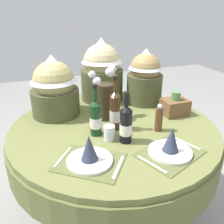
# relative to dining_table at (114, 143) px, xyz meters

# --- Properties ---
(ground) EXTENTS (8.00, 8.00, 0.00)m
(ground) POSITION_rel_dining_table_xyz_m (0.00, 0.00, -0.62)
(ground) COLOR gray
(dining_table) EXTENTS (1.42, 1.42, 0.77)m
(dining_table) POSITION_rel_dining_table_xyz_m (0.00, 0.00, 0.00)
(dining_table) COLOR olive
(dining_table) RESTS_ON ground
(place_setting_left) EXTENTS (0.43, 0.41, 0.16)m
(place_setting_left) POSITION_rel_dining_table_xyz_m (-0.27, -0.36, 0.19)
(place_setting_left) COLOR brown
(place_setting_left) RESTS_ON dining_table
(place_setting_right) EXTENTS (0.41, 0.37, 0.16)m
(place_setting_right) POSITION_rel_dining_table_xyz_m (0.17, -0.43, 0.19)
(place_setting_right) COLOR brown
(place_setting_right) RESTS_ON dining_table
(flower_vase) EXTENTS (0.22, 0.16, 0.37)m
(flower_vase) POSITION_rel_dining_table_xyz_m (-0.02, 0.12, 0.31)
(flower_vase) COLOR #332819
(flower_vase) RESTS_ON dining_table
(wine_bottle_left) EXTENTS (0.07, 0.07, 0.32)m
(wine_bottle_left) POSITION_rel_dining_table_xyz_m (-0.01, -0.23, 0.27)
(wine_bottle_left) COLOR black
(wine_bottle_left) RESTS_ON dining_table
(wine_bottle_centre) EXTENTS (0.07, 0.07, 0.36)m
(wine_bottle_centre) POSITION_rel_dining_table_xyz_m (-0.01, -0.06, 0.28)
(wine_bottle_centre) COLOR #422814
(wine_bottle_centre) RESTS_ON dining_table
(wine_bottle_right) EXTENTS (0.07, 0.07, 0.33)m
(wine_bottle_right) POSITION_rel_dining_table_xyz_m (-0.15, -0.09, 0.27)
(wine_bottle_right) COLOR #143819
(wine_bottle_right) RESTS_ON dining_table
(tumbler_near_left) EXTENTS (0.07, 0.07, 0.09)m
(tumbler_near_left) POSITION_rel_dining_table_xyz_m (-0.10, -0.18, 0.19)
(tumbler_near_left) COLOR silver
(tumbler_near_left) RESTS_ON dining_table
(pepper_mill) EXTENTS (0.05, 0.05, 0.19)m
(pepper_mill) POSITION_rel_dining_table_xyz_m (0.24, -0.18, 0.23)
(pepper_mill) COLOR brown
(pepper_mill) RESTS_ON dining_table
(gift_tub_back_left) EXTENTS (0.35, 0.35, 0.44)m
(gift_tub_back_left) POSITION_rel_dining_table_xyz_m (-0.34, 0.31, 0.38)
(gift_tub_back_left) COLOR #474C2D
(gift_tub_back_left) RESTS_ON dining_table
(gift_tub_back_centre) EXTENTS (0.35, 0.35, 0.51)m
(gift_tub_back_centre) POSITION_rel_dining_table_xyz_m (0.08, 0.50, 0.42)
(gift_tub_back_centre) COLOR #474C2D
(gift_tub_back_centre) RESTS_ON dining_table
(gift_tub_back_right) EXTENTS (0.29, 0.29, 0.44)m
(gift_tub_back_right) POSITION_rel_dining_table_xyz_m (0.38, 0.30, 0.38)
(gift_tub_back_right) COLOR #474C2D
(gift_tub_back_right) RESTS_ON dining_table
(woven_basket_side_right) EXTENTS (0.18, 0.14, 0.18)m
(woven_basket_side_right) POSITION_rel_dining_table_xyz_m (0.49, 0.01, 0.21)
(woven_basket_side_right) COLOR brown
(woven_basket_side_right) RESTS_ON dining_table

